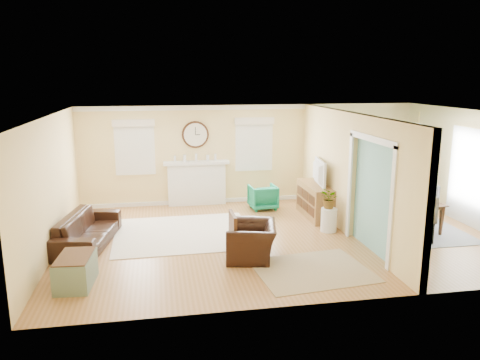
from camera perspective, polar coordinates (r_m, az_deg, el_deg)
name	(u,v)px	position (r m, az deg, el deg)	size (l,w,h in m)	color
floor	(280,237)	(10.02, 4.85, -6.91)	(9.00, 9.00, 0.00)	#976230
wall_back	(252,154)	(12.54, 1.43, 3.23)	(9.00, 0.02, 2.60)	#EDCB7F
wall_front	(335,220)	(6.91, 11.46, -4.80)	(9.00, 0.02, 2.60)	#EDCB7F
wall_left	(51,186)	(9.56, -22.06, -0.65)	(0.02, 6.00, 2.60)	#EDCB7F
wall_right	(476,169)	(11.66, 26.87, 1.16)	(0.02, 6.00, 2.60)	#EDCB7F
ceiling	(282,113)	(9.48, 5.14, 8.08)	(9.00, 6.00, 0.02)	white
partition	(345,169)	(10.40, 12.66, 1.31)	(0.17, 6.00, 2.60)	#EDCB7F
fireplace	(197,182)	(12.35, -5.31, -0.30)	(1.70, 0.30, 1.17)	white
wall_clock	(195,135)	(12.22, -5.46, 5.53)	(0.70, 0.07, 0.70)	#45240F
window_left	(135,143)	(12.20, -12.73, 4.37)	(1.05, 0.13, 1.42)	white
window_right	(254,141)	(12.45, 1.71, 4.82)	(1.05, 0.13, 1.42)	white
french_doors	(474,178)	(11.67, 26.59, 0.19)	(0.06, 1.70, 2.20)	white
pendant	(418,130)	(10.70, 20.87, 5.68)	(0.30, 0.30, 0.55)	gold
rug_cream	(184,233)	(10.26, -6.90, -6.44)	(2.93, 2.54, 0.02)	beige
rug_jute	(312,270)	(8.44, 8.77, -10.81)	(1.94, 1.59, 0.01)	tan
rug_grey	(398,225)	(11.30, 18.71, -5.25)	(2.36, 2.95, 0.01)	slate
sofa	(88,230)	(9.94, -18.06, -5.77)	(2.14, 0.84, 0.62)	black
eames_chair	(251,241)	(8.77, 1.40, -7.44)	(1.02, 0.89, 0.67)	black
green_chair	(263,197)	(11.97, 2.80, -2.08)	(0.66, 0.68, 0.62)	#0F7E56
trunk	(76,271)	(8.16, -19.41, -10.37)	(0.60, 0.92, 0.51)	slate
credenza	(315,201)	(11.41, 9.17, -2.50)	(0.51, 1.49, 0.80)	olive
tv	(316,172)	(11.24, 9.21, 0.95)	(1.04, 0.14, 0.60)	black
garden_stool	(329,220)	(10.44, 10.78, -4.80)	(0.35, 0.35, 0.52)	white
potted_plant	(330,198)	(10.31, 10.89, -2.21)	(0.41, 0.36, 0.46)	#337F33
dining_table	(399,211)	(11.20, 18.83, -3.63)	(1.92, 1.07, 0.67)	#45240F
dining_chair_n	(374,190)	(12.09, 15.99, -1.17)	(0.51, 0.51, 0.96)	slate
dining_chair_s	(422,214)	(10.22, 21.34, -3.91)	(0.49, 0.49, 0.99)	slate
dining_chair_w	(369,200)	(10.88, 15.47, -2.39)	(0.51, 0.51, 1.03)	white
dining_chair_e	(426,201)	(11.44, 21.69, -2.44)	(0.41, 0.41, 0.93)	slate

